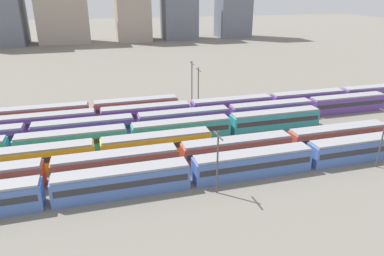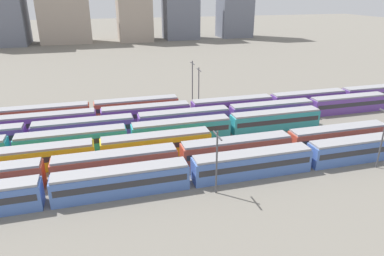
# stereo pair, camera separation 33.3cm
# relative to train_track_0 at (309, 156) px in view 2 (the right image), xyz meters

# --- Properties ---
(train_track_0) EXTENTS (112.50, 3.06, 3.75)m
(train_track_0) POSITION_rel_train_track_0_xyz_m (0.00, 0.00, 0.00)
(train_track_0) COLOR #4C70BC
(train_track_0) RESTS_ON ground_plane
(train_track_1) EXTENTS (74.70, 3.06, 3.75)m
(train_track_1) POSITION_rel_train_track_0_xyz_m (-19.26, 5.20, 0.00)
(train_track_1) COLOR #BC4C38
(train_track_1) RESTS_ON ground_plane
(train_track_2) EXTENTS (55.80, 3.06, 3.75)m
(train_track_2) POSITION_rel_train_track_0_xyz_m (-40.68, 10.40, -0.00)
(train_track_2) COLOR yellow
(train_track_2) RESTS_ON ground_plane
(train_track_3) EXTENTS (74.70, 3.06, 3.75)m
(train_track_3) POSITION_rel_train_track_0_xyz_m (-25.74, 15.60, 0.00)
(train_track_3) COLOR teal
(train_track_3) RESTS_ON ground_plane
(train_track_4) EXTENTS (93.60, 3.06, 3.75)m
(train_track_4) POSITION_rel_train_track_0_xyz_m (-14.45, 20.80, 0.00)
(train_track_4) COLOR #6B429E
(train_track_4) RESTS_ON ground_plane
(train_track_5) EXTENTS (112.50, 3.06, 3.75)m
(train_track_5) POSITION_rel_train_track_0_xyz_m (-11.73, 26.00, 0.00)
(train_track_5) COLOR #6B429E
(train_track_5) RESTS_ON ground_plane
(train_track_6) EXTENTS (55.80, 3.06, 3.75)m
(train_track_6) POSITION_rel_train_track_0_xyz_m (-41.31, 31.20, -0.00)
(train_track_6) COLOR #BC4C38
(train_track_6) RESTS_ON ground_plane
(catenary_pole_0) EXTENTS (0.24, 3.20, 9.01)m
(catenary_pole_0) POSITION_rel_train_track_0_xyz_m (-16.17, -3.21, 3.13)
(catenary_pole_0) COLOR #4C4C51
(catenary_pole_0) RESTS_ON ground_plane
(catenary_pole_1) EXTENTS (0.24, 3.20, 10.67)m
(catenary_pole_1) POSITION_rel_train_track_0_xyz_m (-8.93, 34.44, 3.99)
(catenary_pole_1) COLOR #4C4C51
(catenary_pole_1) RESTS_ON ground_plane
(catenary_pole_2) EXTENTS (0.24, 3.20, 9.62)m
(catenary_pole_2) POSITION_rel_train_track_0_xyz_m (10.16, -3.06, 3.45)
(catenary_pole_2) COLOR #4C4C51
(catenary_pole_2) RESTS_ON ground_plane
(catenary_pole_3) EXTENTS (0.24, 3.20, 9.18)m
(catenary_pole_3) POSITION_rel_train_track_0_xyz_m (-7.53, 33.95, 3.22)
(catenary_pole_3) COLOR #4C4C51
(catenary_pole_3) RESTS_ON ground_plane
(distant_building_2) EXTENTS (24.79, 16.55, 37.77)m
(distant_building_2) POSITION_rel_train_track_0_xyz_m (-42.65, 153.11, 16.98)
(distant_building_2) COLOR #A89989
(distant_building_2) RESTS_ON ground_plane
(distant_building_3) EXTENTS (17.16, 20.75, 39.28)m
(distant_building_3) POSITION_rel_train_track_0_xyz_m (-7.84, 153.11, 17.74)
(distant_building_3) COLOR #A89989
(distant_building_3) RESTS_ON ground_plane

